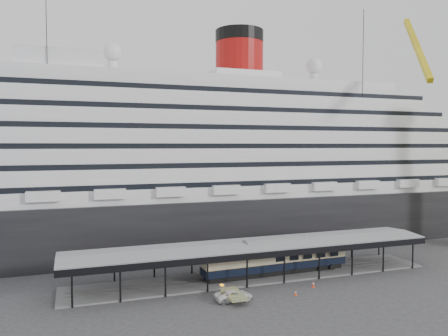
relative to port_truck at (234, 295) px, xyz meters
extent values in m
plane|color=#323235|center=(6.50, 3.33, -0.68)|extent=(200.00, 200.00, 0.00)
cube|color=black|center=(6.50, 35.33, 4.32)|extent=(130.00, 30.00, 10.00)
cylinder|color=#9C0E0C|center=(14.50, 35.33, 36.72)|extent=(10.00, 10.00, 9.00)
cylinder|color=black|center=(14.50, 35.33, 41.97)|extent=(10.10, 10.10, 2.50)
sphere|color=silver|center=(-11.50, 35.33, 37.02)|extent=(3.60, 3.60, 3.60)
sphere|color=silver|center=(32.50, 35.33, 37.02)|extent=(3.60, 3.60, 3.60)
cube|color=slate|center=(6.50, 8.33, -0.56)|extent=(56.00, 8.00, 0.24)
cube|color=slate|center=(6.50, 7.61, -0.40)|extent=(54.00, 0.08, 0.10)
cube|color=slate|center=(6.50, 9.05, -0.40)|extent=(54.00, 0.08, 0.10)
cube|color=black|center=(6.50, 3.83, 3.77)|extent=(56.00, 0.18, 0.90)
cube|color=black|center=(6.50, 12.83, 3.77)|extent=(56.00, 0.18, 0.90)
cube|color=slate|center=(6.50, 8.33, 4.50)|extent=(56.00, 9.00, 0.24)
cylinder|color=black|center=(-22.72, 25.08, 22.93)|extent=(0.12, 0.12, 47.21)
cube|color=gold|center=(45.63, 18.46, 38.53)|extent=(11.42, 18.78, 16.80)
cylinder|color=black|center=(36.76, 23.58, 22.93)|extent=(0.12, 0.12, 47.21)
imported|color=white|center=(0.00, 0.00, 0.00)|extent=(4.91, 2.33, 1.35)
cube|color=black|center=(10.02, 8.33, -0.06)|extent=(22.58, 3.47, 0.75)
cube|color=black|center=(10.02, 8.33, 0.90)|extent=(23.66, 3.94, 1.18)
cube|color=beige|center=(10.02, 8.33, 2.19)|extent=(23.67, 3.98, 1.39)
cube|color=black|center=(10.02, 8.33, 3.10)|extent=(23.66, 3.94, 0.43)
cube|color=#E54C0C|center=(1.85, -0.29, -0.66)|extent=(0.46, 0.46, 0.03)
cone|color=#E54C0C|center=(1.85, -0.29, -0.33)|extent=(0.38, 0.38, 0.66)
cylinder|color=white|center=(1.85, -0.29, -0.27)|extent=(0.21, 0.21, 0.13)
cube|color=#F9460D|center=(8.43, -0.91, -0.66)|extent=(0.36, 0.36, 0.03)
cone|color=#F9460D|center=(8.43, -0.91, -0.32)|extent=(0.30, 0.30, 0.68)
cylinder|color=white|center=(8.43, -0.91, -0.25)|extent=(0.22, 0.22, 0.13)
cube|color=#FA420D|center=(12.46, 1.35, -0.66)|extent=(0.47, 0.47, 0.03)
cone|color=#FA420D|center=(12.46, 1.35, -0.25)|extent=(0.39, 0.39, 0.80)
cylinder|color=white|center=(12.46, 1.35, -0.17)|extent=(0.26, 0.26, 0.16)
camera|label=1|loc=(-19.26, -51.34, 19.21)|focal=35.00mm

